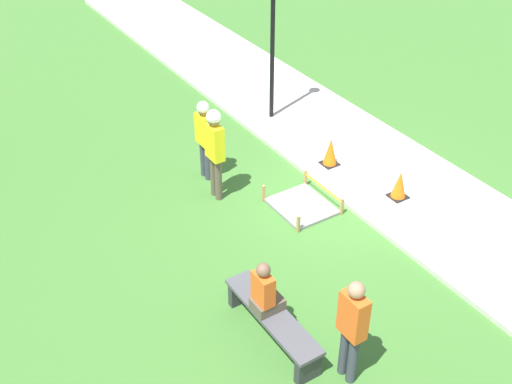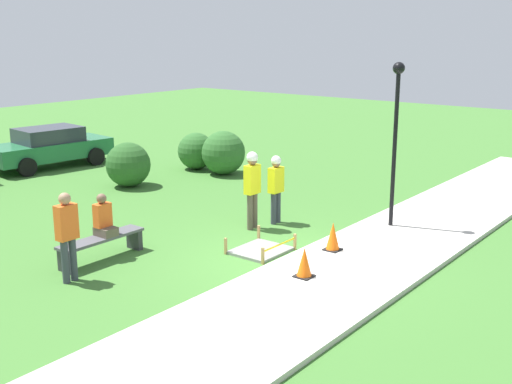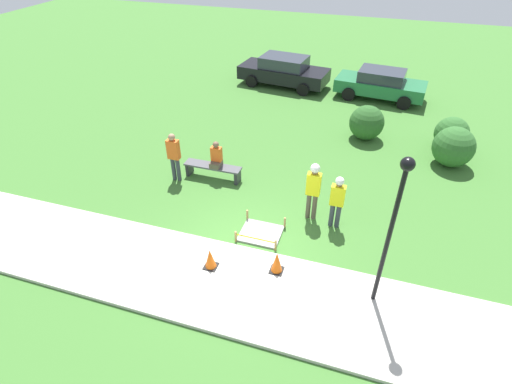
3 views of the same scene
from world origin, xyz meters
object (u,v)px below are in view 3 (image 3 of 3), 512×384
Objects in this scene: worker_supervisor at (337,198)px; worker_assistant at (313,186)px; bystander_in_orange_shirt at (174,154)px; parked_car_green at (380,84)px; parked_car_black at (284,71)px; traffic_cone_near_patch at (210,259)px; person_seated_on_bench at (216,156)px; park_bench at (213,169)px; traffic_cone_far_patch at (277,262)px; lamppost_near at (395,215)px.

worker_supervisor is 0.76m from worker_assistant.
bystander_in_orange_shirt reaches higher than parked_car_green.
traffic_cone_near_patch is at bearing -76.52° from parked_car_black.
worker_assistant is at bearing -18.51° from person_seated_on_bench.
worker_supervisor reaches higher than person_seated_on_bench.
worker_supervisor is (2.76, 2.71, 0.63)m from traffic_cone_near_patch.
park_bench is 1.05× the size of worker_assistant.
park_bench is (-1.61, 4.01, -0.03)m from traffic_cone_near_patch.
worker_supervisor reaches higher than traffic_cone_near_patch.
traffic_cone_far_patch is 0.35× the size of bystander_in_orange_shirt.
lamppost_near is at bearing -34.54° from person_seated_on_bench.
traffic_cone_near_patch is 0.29× the size of park_bench.
parked_car_green is at bearing 93.24° from lamppost_near.
park_bench is 1.40m from bystander_in_orange_shirt.
traffic_cone_near_patch is 1.70m from traffic_cone_far_patch.
person_seated_on_bench is at bearing -111.93° from parked_car_green.
traffic_cone_near_patch reaches higher than park_bench.
person_seated_on_bench is 0.19× the size of parked_car_black.
worker_supervisor is at bearing -17.58° from person_seated_on_bench.
parked_car_black is at bearing 89.49° from park_bench.
bystander_in_orange_shirt is at bearing -157.26° from person_seated_on_bench.
traffic_cone_far_patch is 12.76m from parked_car_green.
worker_assistant is at bearing -7.58° from bystander_in_orange_shirt.
worker_assistant is 0.40× the size of parked_car_black.
bystander_in_orange_shirt is at bearing -157.02° from park_bench.
parked_car_green is (-0.72, 12.79, -1.92)m from lamppost_near.
traffic_cone_far_patch is at bearing 12.99° from traffic_cone_near_patch.
traffic_cone_near_patch is 3.61m from worker_assistant.
lamppost_near is (4.08, 0.23, 2.26)m from traffic_cone_near_patch.
worker_supervisor is 0.44× the size of lamppost_near.
parked_car_black is (-5.61, 13.05, -1.87)m from lamppost_near.
worker_assistant is 11.00m from parked_car_black.
traffic_cone_far_patch is 4.85m from person_seated_on_bench.
parked_car_black reaches higher than person_seated_on_bench.
worker_supervisor is 0.98× the size of bystander_in_orange_shirt.
traffic_cone_near_patch is at bearing -68.09° from park_bench.
traffic_cone_near_patch is at bearing -51.89° from bystander_in_orange_shirt.
traffic_cone_near_patch is 3.92m from worker_supervisor.
parked_car_black is (-3.56, 10.40, -0.38)m from worker_assistant.
parked_car_green is at bearing 61.67° from person_seated_on_bench.
park_bench is 0.51m from person_seated_on_bench.
bystander_in_orange_shirt is at bearing 172.42° from worker_assistant.
lamppost_near reaches higher than parked_car_green.
park_bench is at bearing 163.52° from worker_supervisor.
lamppost_near is 14.33m from parked_car_black.
traffic_cone_near_patch is 4.67m from lamppost_near.
lamppost_near is at bearing -25.67° from bystander_in_orange_shirt.
park_bench is 9.29m from parked_car_black.
worker_supervisor is 0.90× the size of worker_assistant.
lamppost_near is 12.95m from parked_car_green.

